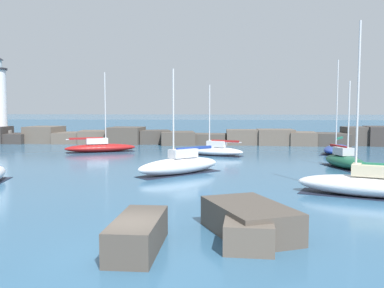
# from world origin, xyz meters

# --- Properties ---
(ground_plane) EXTENTS (600.00, 600.00, 0.00)m
(ground_plane) POSITION_xyz_m (0.00, 0.00, 0.00)
(ground_plane) COLOR #336084
(open_sea_beyond) EXTENTS (400.00, 116.00, 0.01)m
(open_sea_beyond) POSITION_xyz_m (0.00, 104.55, 0.00)
(open_sea_beyond) COLOR #235175
(open_sea_beyond) RESTS_ON ground
(breakwater_jetty) EXTENTS (65.80, 7.15, 2.50)m
(breakwater_jetty) POSITION_xyz_m (3.20, 44.38, 1.03)
(breakwater_jetty) COLOR #383330
(breakwater_jetty) RESTS_ON ground
(foreground_rocks) EXTENTS (16.12, 9.99, 1.21)m
(foreground_rocks) POSITION_xyz_m (1.97, 1.34, 0.57)
(foreground_rocks) COLOR brown
(foreground_rocks) RESTS_ON ground
(sailboat_moored_0) EXTENTS (6.48, 6.33, 7.84)m
(sailboat_moored_0) POSITION_xyz_m (-0.28, 17.86, 0.71)
(sailboat_moored_0) COLOR white
(sailboat_moored_0) RESTS_ON ground
(sailboat_moored_1) EXTENTS (4.81, 6.40, 10.07)m
(sailboat_moored_1) POSITION_xyz_m (15.18, 33.47, 0.53)
(sailboat_moored_1) COLOR navy
(sailboat_moored_1) RESTS_ON ground
(sailboat_moored_2) EXTENTS (7.91, 4.81, 8.94)m
(sailboat_moored_2) POSITION_xyz_m (-10.98, 32.93, 0.58)
(sailboat_moored_2) COLOR maroon
(sailboat_moored_2) RESTS_ON ground
(sailboat_moored_3) EXTENTS (7.86, 4.80, 9.81)m
(sailboat_moored_3) POSITION_xyz_m (11.14, 10.59, 0.69)
(sailboat_moored_3) COLOR white
(sailboat_moored_3) RESTS_ON ground
(sailboat_moored_4) EXTENTS (6.62, 3.85, 7.37)m
(sailboat_moored_4) POSITION_xyz_m (1.92, 30.54, 0.56)
(sailboat_moored_4) COLOR white
(sailboat_moored_4) RESTS_ON ground
(sailboat_moored_6) EXTENTS (3.23, 5.92, 7.16)m
(sailboat_moored_6) POSITION_xyz_m (13.01, 22.23, 0.63)
(sailboat_moored_6) COLOR #195138
(sailboat_moored_6) RESTS_ON ground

